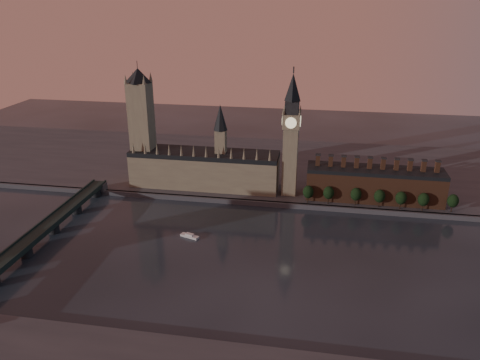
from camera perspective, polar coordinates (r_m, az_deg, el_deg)
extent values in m
plane|color=black|center=(308.73, 2.48, -10.17)|extent=(900.00, 900.00, 0.00)
cube|color=#4A4B50|center=(386.88, 4.23, -2.97)|extent=(900.00, 4.00, 4.00)
cube|color=#4A4B50|center=(469.99, 5.35, 1.54)|extent=(900.00, 180.00, 4.00)
cube|color=gray|center=(413.88, -4.34, 1.11)|extent=(130.00, 30.00, 28.00)
cube|color=black|center=(408.57, -4.40, 3.21)|extent=(130.00, 30.00, 4.00)
cube|color=gray|center=(402.22, -2.36, 4.45)|extent=(9.00, 9.00, 24.00)
cone|color=black|center=(396.06, -2.42, 7.63)|extent=(12.00, 12.00, 22.00)
cone|color=gray|center=(412.00, -12.91, 3.90)|extent=(2.60, 2.60, 10.00)
cone|color=gray|center=(408.07, -11.51, 3.84)|extent=(2.60, 2.60, 10.00)
cone|color=gray|center=(404.38, -10.09, 3.78)|extent=(2.60, 2.60, 10.00)
cone|color=gray|center=(400.95, -8.64, 3.72)|extent=(2.60, 2.60, 10.00)
cone|color=gray|center=(397.78, -7.17, 3.65)|extent=(2.60, 2.60, 10.00)
cone|color=gray|center=(394.87, -5.68, 3.58)|extent=(2.60, 2.60, 10.00)
cone|color=gray|center=(392.24, -4.16, 3.50)|extent=(2.60, 2.60, 10.00)
cone|color=gray|center=(389.88, -2.63, 3.43)|extent=(2.60, 2.60, 10.00)
cone|color=gray|center=(387.80, -1.08, 3.34)|extent=(2.60, 2.60, 10.00)
cone|color=gray|center=(386.02, 0.49, 3.26)|extent=(2.60, 2.60, 10.00)
cone|color=gray|center=(384.52, 2.07, 3.17)|extent=(2.60, 2.60, 10.00)
cone|color=gray|center=(383.32, 3.66, 3.08)|extent=(2.60, 2.60, 10.00)
cube|color=gray|center=(420.66, -11.79, 5.49)|extent=(18.00, 18.00, 90.00)
cone|color=black|center=(409.86, -12.33, 12.35)|extent=(24.00, 24.00, 12.00)
cylinder|color=#232326|center=(408.99, -12.40, 13.18)|extent=(0.50, 0.50, 12.00)
cone|color=gray|center=(405.93, -13.80, 11.86)|extent=(3.00, 3.00, 8.00)
cone|color=gray|center=(399.91, -11.65, 11.89)|extent=(3.00, 3.00, 8.00)
cone|color=gray|center=(420.48, -12.94, 12.25)|extent=(3.00, 3.00, 8.00)
cone|color=gray|center=(414.67, -10.85, 12.28)|extent=(3.00, 3.00, 8.00)
cube|color=gray|center=(393.17, 6.10, 2.25)|extent=(12.00, 12.00, 58.00)
cube|color=gray|center=(383.08, 6.30, 7.19)|extent=(14.00, 14.00, 12.00)
cube|color=#232326|center=(380.51, 6.37, 8.80)|extent=(11.00, 11.00, 10.00)
cone|color=black|center=(377.33, 6.47, 11.17)|extent=(13.00, 13.00, 22.00)
cylinder|color=#232326|center=(375.15, 6.56, 13.19)|extent=(1.00, 1.00, 5.00)
cylinder|color=beige|center=(376.11, 6.23, 6.93)|extent=(9.00, 0.50, 9.00)
cylinder|color=beige|center=(390.05, 6.38, 7.45)|extent=(9.00, 0.50, 9.00)
cylinder|color=beige|center=(383.55, 5.22, 7.25)|extent=(0.50, 9.00, 9.00)
cylinder|color=beige|center=(382.74, 7.39, 7.13)|extent=(0.50, 9.00, 9.00)
cone|color=gray|center=(375.07, 5.29, 8.34)|extent=(2.00, 2.00, 6.00)
cone|color=gray|center=(374.32, 7.29, 8.23)|extent=(2.00, 2.00, 6.00)
cone|color=gray|center=(387.70, 5.46, 8.77)|extent=(2.00, 2.00, 6.00)
cone|color=gray|center=(386.97, 7.40, 8.66)|extent=(2.00, 2.00, 6.00)
cube|color=brown|center=(401.43, 16.01, -0.68)|extent=(110.00, 25.00, 24.00)
cube|color=black|center=(396.70, 16.21, 1.13)|extent=(110.00, 25.00, 3.00)
cube|color=brown|center=(391.76, 9.47, 2.39)|extent=(3.50, 3.50, 9.00)
cube|color=#232326|center=(390.17, 9.51, 3.08)|extent=(4.20, 4.20, 1.00)
cube|color=brown|center=(391.93, 10.99, 2.29)|extent=(3.50, 3.50, 9.00)
cube|color=#232326|center=(390.34, 11.05, 2.98)|extent=(4.20, 4.20, 1.00)
cube|color=brown|center=(392.39, 12.52, 2.19)|extent=(3.50, 3.50, 9.00)
cube|color=#232326|center=(390.80, 12.58, 2.88)|extent=(4.20, 4.20, 1.00)
cube|color=brown|center=(393.12, 14.03, 2.09)|extent=(3.50, 3.50, 9.00)
cube|color=#232326|center=(391.53, 14.10, 2.78)|extent=(4.20, 4.20, 1.00)
cube|color=brown|center=(394.12, 15.55, 1.99)|extent=(3.50, 3.50, 9.00)
cube|color=#232326|center=(392.54, 15.62, 2.68)|extent=(4.20, 4.20, 1.00)
cube|color=brown|center=(395.40, 17.05, 1.89)|extent=(3.50, 3.50, 9.00)
cube|color=#232326|center=(393.83, 17.13, 2.57)|extent=(4.20, 4.20, 1.00)
cube|color=brown|center=(396.95, 18.54, 1.79)|extent=(3.50, 3.50, 9.00)
cube|color=#232326|center=(395.38, 18.62, 2.47)|extent=(4.20, 4.20, 1.00)
cube|color=brown|center=(398.77, 20.02, 1.69)|extent=(3.50, 3.50, 9.00)
cube|color=#232326|center=(397.21, 20.11, 2.36)|extent=(4.20, 4.20, 1.00)
cube|color=brown|center=(400.85, 21.48, 1.58)|extent=(3.50, 3.50, 9.00)
cube|color=#232326|center=(399.30, 21.58, 2.26)|extent=(4.20, 4.20, 1.00)
cube|color=brown|center=(403.20, 22.93, 1.48)|extent=(3.50, 3.50, 9.00)
cube|color=#232326|center=(401.65, 23.03, 2.15)|extent=(4.20, 4.20, 1.00)
cylinder|color=black|center=(386.85, 8.26, -2.33)|extent=(0.80, 0.80, 6.00)
ellipsoid|color=black|center=(384.28, 8.31, -1.45)|extent=(8.60, 8.60, 10.75)
cylinder|color=black|center=(388.05, 10.69, -2.42)|extent=(0.80, 0.80, 6.00)
ellipsoid|color=black|center=(385.50, 10.75, -1.53)|extent=(8.60, 8.60, 10.75)
cylinder|color=black|center=(389.88, 13.87, -2.57)|extent=(0.80, 0.80, 6.00)
ellipsoid|color=black|center=(387.34, 13.95, -1.69)|extent=(8.60, 8.60, 10.75)
cylinder|color=black|center=(391.27, 16.55, -2.77)|extent=(0.80, 0.80, 6.00)
ellipsoid|color=black|center=(388.73, 16.65, -1.89)|extent=(8.60, 8.60, 10.75)
cylinder|color=black|center=(392.90, 18.92, -2.95)|extent=(0.80, 0.80, 6.00)
ellipsoid|color=black|center=(390.37, 19.03, -2.08)|extent=(8.60, 8.60, 10.75)
cylinder|color=black|center=(396.11, 21.34, -3.09)|extent=(0.80, 0.80, 6.00)
ellipsoid|color=black|center=(393.60, 21.47, -2.23)|extent=(8.60, 8.60, 10.75)
cylinder|color=black|center=(402.48, 24.39, -3.17)|extent=(0.80, 0.80, 6.00)
ellipsoid|color=black|center=(400.02, 24.53, -2.33)|extent=(8.60, 8.60, 10.75)
cube|color=black|center=(351.74, -23.68, -6.25)|extent=(12.00, 200.00, 2.50)
cube|color=black|center=(353.87, -24.48, -5.86)|extent=(1.00, 200.00, 1.30)
cube|color=black|center=(348.02, -22.96, -6.08)|extent=(1.00, 200.00, 1.30)
cube|color=#4A4B50|center=(426.53, -16.94, -0.76)|extent=(14.00, 8.00, 6.00)
cylinder|color=#232326|center=(345.44, -24.61, -7.88)|extent=(8.00, 8.00, 7.75)
cylinder|color=#232326|center=(370.20, -21.77, -5.43)|extent=(8.00, 8.00, 7.75)
cylinder|color=#232326|center=(396.34, -19.32, -3.29)|extent=(8.00, 8.00, 7.75)
cylinder|color=#232326|center=(423.59, -17.19, -1.40)|extent=(8.00, 8.00, 7.75)
cube|color=silver|center=(341.16, -6.16, -6.82)|extent=(14.47, 8.21, 1.59)
cube|color=silver|center=(340.50, -6.17, -6.62)|extent=(6.61, 4.73, 1.19)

